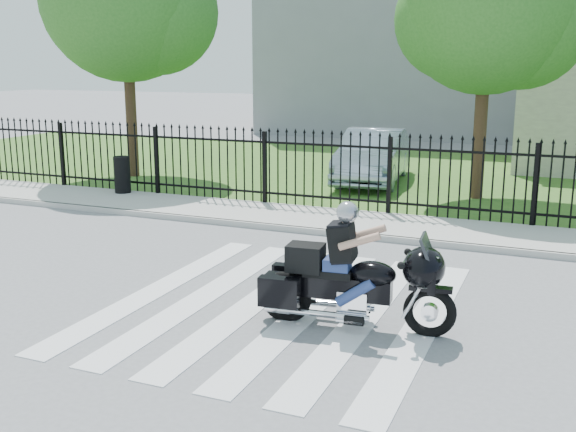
% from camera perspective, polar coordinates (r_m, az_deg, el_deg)
% --- Properties ---
extents(ground, '(120.00, 120.00, 0.00)m').
position_cam_1_polar(ground, '(9.61, -0.59, -7.61)').
color(ground, slate).
rests_on(ground, ground).
extents(crosswalk, '(5.00, 5.50, 0.01)m').
position_cam_1_polar(crosswalk, '(9.60, -0.59, -7.58)').
color(crosswalk, silver).
rests_on(crosswalk, ground).
extents(sidewalk, '(40.00, 2.00, 0.12)m').
position_cam_1_polar(sidewalk, '(14.12, 7.45, -0.76)').
color(sidewalk, '#ADAAA3').
rests_on(sidewalk, ground).
extents(curb, '(40.00, 0.12, 0.12)m').
position_cam_1_polar(curb, '(13.19, 6.30, -1.71)').
color(curb, '#ADAAA3').
rests_on(curb, ground).
extents(grass_strip, '(40.00, 12.00, 0.02)m').
position_cam_1_polar(grass_strip, '(20.85, 12.59, 3.30)').
color(grass_strip, '#316021').
rests_on(grass_strip, ground).
extents(iron_fence, '(26.00, 0.04, 1.80)m').
position_cam_1_polar(iron_fence, '(14.91, 8.57, 3.23)').
color(iron_fence, black).
rests_on(iron_fence, ground).
extents(tree_mid, '(4.20, 4.20, 6.78)m').
position_cam_1_polar(tree_mid, '(17.43, 16.56, 16.65)').
color(tree_mid, '#382316').
rests_on(tree_mid, ground).
extents(building_tall, '(15.00, 10.00, 12.00)m').
position_cam_1_polar(building_tall, '(34.99, 12.38, 16.90)').
color(building_tall, gray).
rests_on(building_tall, ground).
extents(motorcycle_rider, '(2.57, 0.94, 1.70)m').
position_cam_1_polar(motorcycle_rider, '(8.68, 5.27, -5.06)').
color(motorcycle_rider, black).
rests_on(motorcycle_rider, ground).
extents(parked_car, '(2.09, 4.70, 1.50)m').
position_cam_1_polar(parked_car, '(19.33, 7.19, 5.06)').
color(parked_car, '#92A4B8').
rests_on(parked_car, grass_strip).
extents(litter_bin, '(0.45, 0.45, 0.92)m').
position_cam_1_polar(litter_bin, '(17.64, -13.86, 3.43)').
color(litter_bin, black).
rests_on(litter_bin, sidewalk).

